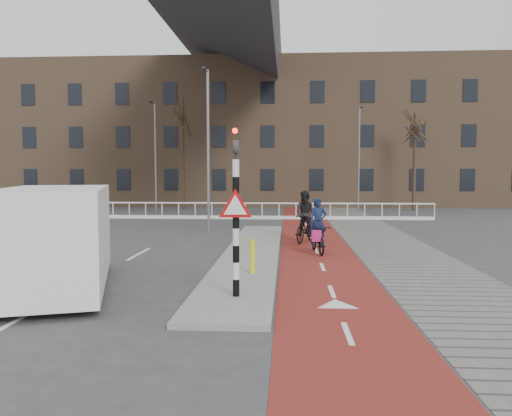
{
  "coord_description": "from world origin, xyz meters",
  "views": [
    {
      "loc": [
        0.46,
        -12.35,
        2.72
      ],
      "look_at": [
        -0.61,
        5.0,
        1.5
      ],
      "focal_mm": 35.0,
      "sensor_mm": 36.0,
      "label": 1
    }
  ],
  "objects": [
    {
      "name": "streetlight_left",
      "position": [
        -8.61,
        21.72,
        3.79
      ],
      "size": [
        0.12,
        0.12,
        7.58
      ],
      "primitive_type": "cylinder",
      "color": "slate",
      "rests_on": "ground"
    },
    {
      "name": "sidewalk",
      "position": [
        4.3,
        10.0,
        0.01
      ],
      "size": [
        3.0,
        60.0,
        0.01
      ],
      "primitive_type": "cube",
      "color": "slate",
      "rests_on": "ground"
    },
    {
      "name": "streetlight_near",
      "position": [
        -3.16,
        10.54,
        3.71
      ],
      "size": [
        0.12,
        0.12,
        7.42
      ],
      "primitive_type": "cylinder",
      "color": "slate",
      "rests_on": "ground"
    },
    {
      "name": "van",
      "position": [
        -4.89,
        -1.18,
        1.25
      ],
      "size": [
        3.81,
        5.95,
        2.38
      ],
      "rotation": [
        0.0,
        0.0,
        0.31
      ],
      "color": "white",
      "rests_on": "ground"
    },
    {
      "name": "cyclist_near",
      "position": [
        1.52,
        4.52,
        0.64
      ],
      "size": [
        0.9,
        1.86,
        1.87
      ],
      "rotation": [
        0.0,
        0.0,
        0.16
      ],
      "color": "black",
      "rests_on": "bike_lane"
    },
    {
      "name": "railing",
      "position": [
        -5.0,
        17.0,
        0.31
      ],
      "size": [
        28.0,
        0.1,
        0.99
      ],
      "color": "silver",
      "rests_on": "ground"
    },
    {
      "name": "tree_mid",
      "position": [
        -7.3,
        24.65,
        4.13
      ],
      "size": [
        0.23,
        0.23,
        8.27
      ],
      "primitive_type": "cylinder",
      "color": "#312216",
      "rests_on": "ground"
    },
    {
      "name": "curb_island",
      "position": [
        -0.7,
        4.0,
        0.06
      ],
      "size": [
        1.8,
        16.0,
        0.12
      ],
      "primitive_type": "cube",
      "color": "gray",
      "rests_on": "ground"
    },
    {
      "name": "streetlight_right",
      "position": [
        5.44,
        22.73,
        3.64
      ],
      "size": [
        0.12,
        0.12,
        7.29
      ],
      "primitive_type": "cylinder",
      "color": "slate",
      "rests_on": "ground"
    },
    {
      "name": "townhouse_row",
      "position": [
        -3.0,
        32.0,
        7.81
      ],
      "size": [
        46.0,
        10.0,
        15.9
      ],
      "color": "#7F6047",
      "rests_on": "ground"
    },
    {
      "name": "tree_right",
      "position": [
        9.69,
        24.53,
        3.52
      ],
      "size": [
        0.24,
        0.24,
        7.03
      ],
      "primitive_type": "cylinder",
      "color": "#312216",
      "rests_on": "ground"
    },
    {
      "name": "traffic_signal",
      "position": [
        -0.6,
        -2.02,
        1.99
      ],
      "size": [
        0.8,
        0.8,
        3.68
      ],
      "color": "black",
      "rests_on": "curb_island"
    },
    {
      "name": "bollard",
      "position": [
        -0.42,
        0.4,
        0.56
      ],
      "size": [
        0.12,
        0.12,
        0.89
      ],
      "primitive_type": "cylinder",
      "color": "yellow",
      "rests_on": "curb_island"
    },
    {
      "name": "cyclist_far",
      "position": [
        1.2,
        7.09,
        0.85
      ],
      "size": [
        1.23,
        1.95,
        2.02
      ],
      "rotation": [
        0.0,
        0.0,
        -0.4
      ],
      "color": "black",
      "rests_on": "bike_lane"
    },
    {
      "name": "bike_lane",
      "position": [
        1.5,
        10.0,
        0.01
      ],
      "size": [
        2.5,
        60.0,
        0.01
      ],
      "primitive_type": "cube",
      "color": "maroon",
      "rests_on": "ground"
    },
    {
      "name": "ground",
      "position": [
        0.0,
        0.0,
        0.0
      ],
      "size": [
        120.0,
        120.0,
        0.0
      ],
      "primitive_type": "plane",
      "color": "#38383A",
      "rests_on": "ground"
    }
  ]
}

